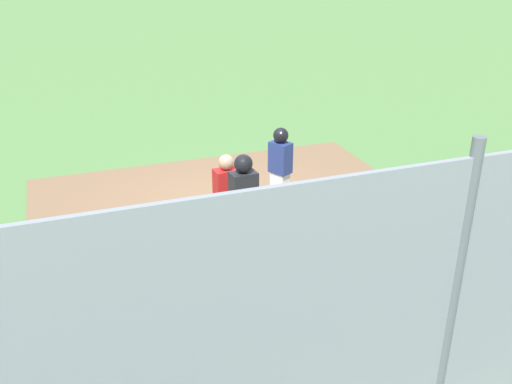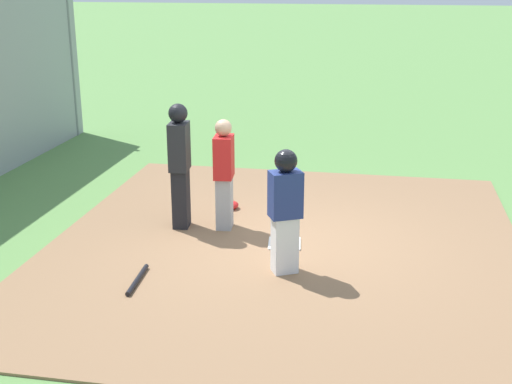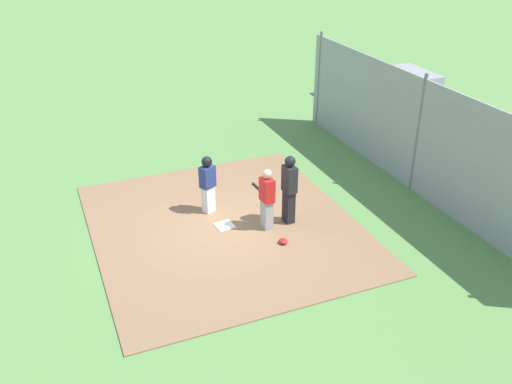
{
  "view_description": "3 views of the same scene",
  "coord_description": "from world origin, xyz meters",
  "px_view_note": "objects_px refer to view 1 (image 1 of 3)",
  "views": [
    {
      "loc": [
        -2.82,
        -8.72,
        4.63
      ],
      "look_at": [
        -0.01,
        -1.03,
        0.98
      ],
      "focal_mm": 39.63,
      "sensor_mm": 36.0,
      "label": 1
    },
    {
      "loc": [
        8.62,
        1.21,
        3.62
      ],
      "look_at": [
        -0.25,
        -0.44,
        0.68
      ],
      "focal_mm": 47.94,
      "sensor_mm": 36.0,
      "label": 2
    },
    {
      "loc": [
        -11.43,
        3.86,
        7.29
      ],
      "look_at": [
        -0.11,
        -0.81,
        0.89
      ],
      "focal_mm": 39.01,
      "sensor_mm": 36.0,
      "label": 3
    }
  ],
  "objects_px": {
    "catcher": "(227,201)",
    "umpire": "(244,209)",
    "catcher_mask": "(180,255)",
    "baseball_bat": "(353,242)",
    "home_plate": "(237,217)",
    "runner": "(280,164)"
  },
  "relations": [
    {
      "from": "catcher",
      "to": "umpire",
      "type": "relative_size",
      "value": 0.88
    },
    {
      "from": "catcher_mask",
      "to": "baseball_bat",
      "type": "bearing_deg",
      "value": -11.02
    },
    {
      "from": "home_plate",
      "to": "catcher",
      "type": "bearing_deg",
      "value": -116.56
    },
    {
      "from": "baseball_bat",
      "to": "catcher_mask",
      "type": "height_order",
      "value": "catcher_mask"
    },
    {
      "from": "baseball_bat",
      "to": "catcher_mask",
      "type": "distance_m",
      "value": 2.86
    },
    {
      "from": "home_plate",
      "to": "catcher_mask",
      "type": "height_order",
      "value": "catcher_mask"
    },
    {
      "from": "catcher",
      "to": "baseball_bat",
      "type": "bearing_deg",
      "value": -112.48
    },
    {
      "from": "home_plate",
      "to": "baseball_bat",
      "type": "distance_m",
      "value": 2.18
    },
    {
      "from": "umpire",
      "to": "runner",
      "type": "bearing_deg",
      "value": -42.14
    },
    {
      "from": "runner",
      "to": "catcher_mask",
      "type": "bearing_deg",
      "value": 0.67
    },
    {
      "from": "umpire",
      "to": "baseball_bat",
      "type": "distance_m",
      "value": 2.13
    },
    {
      "from": "umpire",
      "to": "runner",
      "type": "distance_m",
      "value": 2.14
    },
    {
      "from": "home_plate",
      "to": "catcher",
      "type": "height_order",
      "value": "catcher"
    },
    {
      "from": "umpire",
      "to": "baseball_bat",
      "type": "relative_size",
      "value": 2.28
    },
    {
      "from": "home_plate",
      "to": "baseball_bat",
      "type": "height_order",
      "value": "baseball_bat"
    },
    {
      "from": "umpire",
      "to": "baseball_bat",
      "type": "height_order",
      "value": "umpire"
    },
    {
      "from": "catcher",
      "to": "runner",
      "type": "relative_size",
      "value": 1.02
    },
    {
      "from": "home_plate",
      "to": "runner",
      "type": "height_order",
      "value": "runner"
    },
    {
      "from": "umpire",
      "to": "catcher_mask",
      "type": "distance_m",
      "value": 1.39
    },
    {
      "from": "umpire",
      "to": "runner",
      "type": "height_order",
      "value": "umpire"
    },
    {
      "from": "runner",
      "to": "baseball_bat",
      "type": "bearing_deg",
      "value": 83.05
    },
    {
      "from": "catcher",
      "to": "runner",
      "type": "bearing_deg",
      "value": -56.52
    }
  ]
}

